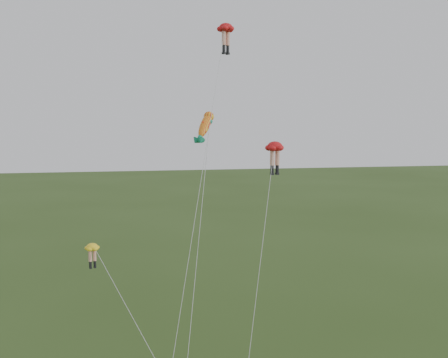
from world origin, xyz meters
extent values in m
ellipsoid|color=red|center=(3.68, 9.94, 23.66)|extent=(1.97, 1.97, 0.71)
cylinder|color=#E39B86|center=(3.50, 9.82, 22.82)|extent=(0.32, 0.32, 1.09)
cylinder|color=black|center=(3.50, 9.82, 22.01)|extent=(0.25, 0.25, 0.54)
cube|color=black|center=(3.50, 9.82, 21.66)|extent=(0.32, 0.36, 0.16)
cylinder|color=#E39B86|center=(3.86, 10.05, 22.82)|extent=(0.32, 0.32, 1.09)
cylinder|color=black|center=(3.86, 10.05, 22.01)|extent=(0.25, 0.25, 0.54)
cube|color=black|center=(3.86, 10.05, 21.66)|extent=(0.32, 0.36, 0.16)
cylinder|color=silver|center=(0.87, 4.94, 12.11)|extent=(5.67, 10.02, 23.80)
ellipsoid|color=red|center=(6.71, 6.31, 14.38)|extent=(1.79, 1.79, 0.74)
cylinder|color=#E39B86|center=(6.49, 6.26, 13.51)|extent=(0.33, 0.33, 1.13)
cylinder|color=black|center=(6.49, 6.26, 12.66)|extent=(0.26, 0.26, 0.57)
cube|color=black|center=(6.49, 6.26, 12.30)|extent=(0.26, 0.36, 0.16)
cylinder|color=#E39B86|center=(6.93, 6.36, 13.51)|extent=(0.33, 0.33, 1.13)
cylinder|color=black|center=(6.93, 6.36, 12.66)|extent=(0.26, 0.26, 0.57)
cube|color=black|center=(6.93, 6.36, 12.30)|extent=(0.26, 0.36, 0.16)
cylinder|color=silver|center=(4.66, 2.44, 7.48)|extent=(4.15, 7.78, 14.54)
ellipsoid|color=yellow|center=(-6.68, 3.97, 7.86)|extent=(1.30, 1.30, 0.50)
cylinder|color=#E39B86|center=(-6.82, 3.91, 7.27)|extent=(0.22, 0.22, 0.76)
cylinder|color=black|center=(-6.82, 3.91, 6.70)|extent=(0.17, 0.17, 0.38)
cube|color=black|center=(-6.82, 3.91, 6.45)|extent=(0.20, 0.25, 0.11)
cylinder|color=#E39B86|center=(-6.53, 4.02, 7.27)|extent=(0.22, 0.22, 0.76)
cylinder|color=black|center=(-6.53, 4.02, 6.70)|extent=(0.17, 0.17, 0.38)
cube|color=black|center=(-6.53, 4.02, 6.45)|extent=(0.20, 0.25, 0.11)
cylinder|color=silver|center=(-4.32, 1.26, 4.16)|extent=(4.76, 5.44, 7.90)
ellipsoid|color=yellow|center=(2.15, 10.72, 16.03)|extent=(2.26, 2.54, 2.65)
sphere|color=yellow|center=(2.15, 10.72, 16.03)|extent=(1.49, 1.56, 1.27)
cone|color=#148761|center=(2.15, 10.72, 16.03)|extent=(1.30, 1.39, 1.19)
cone|color=#148761|center=(2.15, 10.72, 16.03)|extent=(1.30, 1.39, 1.19)
cone|color=#148761|center=(2.15, 10.72, 16.03)|extent=(0.73, 0.78, 0.67)
cone|color=#148761|center=(2.15, 10.72, 16.03)|extent=(0.73, 0.78, 0.67)
cone|color=red|center=(2.15, 10.72, 16.03)|extent=(0.76, 0.80, 0.66)
cylinder|color=silver|center=(0.61, 5.38, 8.12)|extent=(3.11, 10.71, 15.82)
camera|label=1|loc=(-4.53, -29.76, 15.89)|focal=40.00mm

